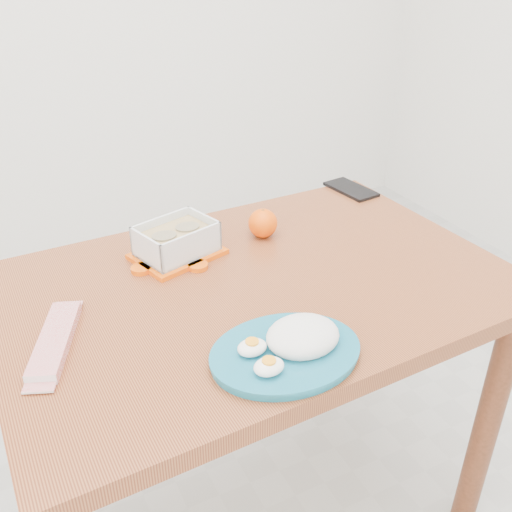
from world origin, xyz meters
name	(u,v)px	position (x,y,z in m)	size (l,w,h in m)	color
ground	(265,509)	(0.00, 0.00, 0.00)	(3.50, 3.50, 0.00)	#B7B7B2
dining_table	(256,324)	(-0.02, 0.01, 0.64)	(1.10, 0.76, 0.75)	#95522A
food_container	(177,241)	(-0.14, 0.18, 0.79)	(0.22, 0.19, 0.08)	#F15607
orange_fruit	(263,223)	(0.08, 0.19, 0.79)	(0.07, 0.07, 0.07)	#FD3405
rice_plate	(291,345)	(-0.08, -0.24, 0.77)	(0.28, 0.28, 0.07)	#17667F
candy_bar	(55,340)	(-0.44, -0.03, 0.76)	(0.21, 0.05, 0.02)	#B80910
smartphone	(351,189)	(0.44, 0.33, 0.75)	(0.08, 0.16, 0.01)	black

